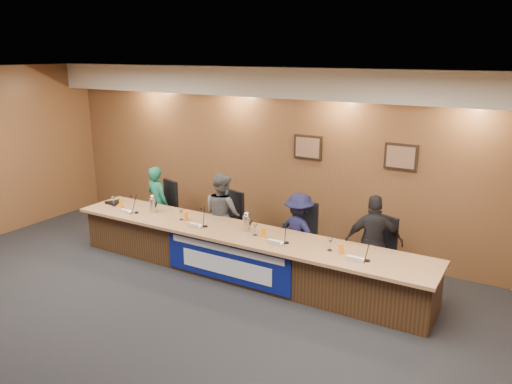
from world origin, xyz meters
TOP-DOWN VIEW (x-y plane):
  - floor at (0.00, 0.00)m, footprint 10.00×10.00m
  - ceiling at (0.00, 0.00)m, footprint 10.00×8.00m
  - wall_back at (0.00, 4.00)m, footprint 10.00×0.04m
  - soffit at (0.00, 3.75)m, footprint 10.00×0.50m
  - dais_body at (0.00, 2.40)m, footprint 6.00×0.80m
  - dais_top at (0.00, 2.35)m, footprint 6.10×0.95m
  - banner at (0.00, 1.99)m, footprint 2.20×0.02m
  - banner_text_upper at (0.00, 1.97)m, footprint 2.00×0.01m
  - banner_text_lower at (0.00, 1.97)m, footprint 1.60×0.01m
  - wall_photo_left at (0.40, 3.97)m, footprint 0.52×0.04m
  - wall_photo_right at (2.00, 3.97)m, footprint 0.52×0.04m
  - panelist_a at (-2.22, 2.99)m, footprint 0.57×0.44m
  - panelist_b at (-0.74, 2.99)m, footprint 0.86×0.77m
  - panelist_c at (0.73, 2.99)m, footprint 0.93×0.65m
  - panelist_d at (1.95, 2.99)m, footprint 0.92×0.66m
  - office_chair_a at (-2.22, 3.09)m, footprint 0.60×0.60m
  - office_chair_b at (-0.74, 3.09)m, footprint 0.59×0.59m
  - office_chair_c at (0.73, 3.09)m, footprint 0.56×0.56m
  - office_chair_d at (1.95, 3.09)m, footprint 0.62×0.62m
  - nameplate_a at (-2.18, 2.09)m, footprint 0.24×0.08m
  - microphone_a at (-2.01, 2.21)m, footprint 0.07×0.07m
  - juice_glass_a at (-2.44, 2.28)m, footprint 0.06×0.06m
  - water_glass_a at (-2.64, 2.30)m, footprint 0.08×0.08m
  - nameplate_b at (-0.71, 2.11)m, footprint 0.24×0.08m
  - microphone_b at (-0.56, 2.25)m, footprint 0.07×0.07m
  - juice_glass_b at (-1.01, 2.33)m, footprint 0.06×0.06m
  - water_glass_b at (-1.11, 2.32)m, footprint 0.08×0.08m
  - nameplate_c at (0.74, 2.12)m, footprint 0.24×0.08m
  - microphone_c at (0.87, 2.27)m, footprint 0.07×0.07m
  - juice_glass_c at (0.46, 2.32)m, footprint 0.06×0.06m
  - water_glass_c at (0.31, 2.32)m, footprint 0.08×0.08m
  - nameplate_d at (1.94, 2.13)m, footprint 0.24×0.08m
  - microphone_d at (2.10, 2.24)m, footprint 0.07×0.07m
  - juice_glass_d at (1.70, 2.31)m, footprint 0.06×0.06m
  - water_glass_d at (1.52, 2.34)m, footprint 0.08×0.08m
  - carafe_left at (-1.79, 2.39)m, footprint 0.12×0.12m
  - carafe_mid at (0.10, 2.42)m, footprint 0.12×0.12m
  - speakerphone at (-2.75, 2.40)m, footprint 0.32×0.32m

SIDE VIEW (x-z plane):
  - floor at x=0.00m, z-range 0.00..0.00m
  - banner_text_lower at x=0.00m, z-range 0.16..0.44m
  - dais_body at x=0.00m, z-range 0.00..0.70m
  - banner at x=0.00m, z-range 0.05..0.71m
  - office_chair_a at x=-2.22m, z-range 0.44..0.52m
  - office_chair_b at x=-0.74m, z-range 0.44..0.52m
  - office_chair_c at x=0.73m, z-range 0.44..0.52m
  - office_chair_d at x=1.95m, z-range 0.44..0.52m
  - banner_text_upper at x=0.00m, z-range 0.53..0.63m
  - panelist_c at x=0.73m, z-range 0.00..1.31m
  - panelist_a at x=-2.22m, z-range 0.00..1.40m
  - dais_top at x=0.00m, z-range 0.70..0.75m
  - panelist_b at x=-0.74m, z-range 0.00..1.45m
  - panelist_d at x=1.95m, z-range 0.00..1.46m
  - microphone_a at x=-2.01m, z-range 0.75..0.77m
  - microphone_b at x=-0.56m, z-range 0.75..0.77m
  - microphone_c at x=0.87m, z-range 0.75..0.77m
  - microphone_d at x=2.10m, z-range 0.75..0.77m
  - speakerphone at x=-2.75m, z-range 0.75..0.80m
  - nameplate_a at x=-2.18m, z-range 0.74..0.85m
  - nameplate_b at x=-0.71m, z-range 0.74..0.85m
  - nameplate_c at x=0.74m, z-range 0.74..0.85m
  - nameplate_d at x=1.94m, z-range 0.74..0.85m
  - juice_glass_a at x=-2.44m, z-range 0.75..0.90m
  - juice_glass_b at x=-1.01m, z-range 0.75..0.90m
  - juice_glass_c at x=0.46m, z-range 0.75..0.90m
  - juice_glass_d at x=1.70m, z-range 0.75..0.90m
  - water_glass_a at x=-2.64m, z-range 0.75..0.93m
  - water_glass_b at x=-1.11m, z-range 0.75..0.93m
  - water_glass_c at x=0.31m, z-range 0.75..0.93m
  - water_glass_d at x=1.52m, z-range 0.75..0.93m
  - carafe_mid at x=0.10m, z-range 0.75..1.00m
  - carafe_left at x=-1.79m, z-range 0.75..1.00m
  - wall_back at x=0.00m, z-range 0.00..3.20m
  - wall_photo_left at x=0.40m, z-range 1.64..2.06m
  - wall_photo_right at x=2.00m, z-range 1.64..2.06m
  - soffit at x=0.00m, z-range 2.70..3.20m
  - ceiling at x=0.00m, z-range 3.18..3.22m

